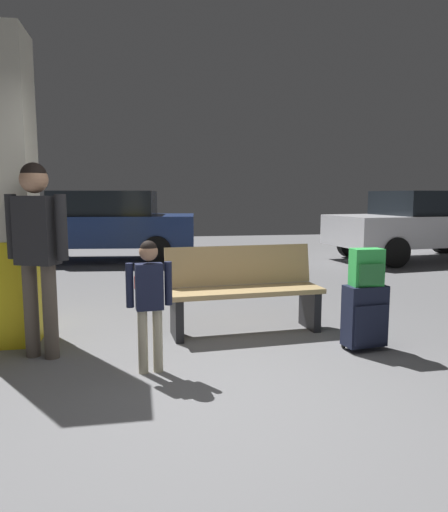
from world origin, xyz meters
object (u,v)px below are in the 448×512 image
object	(u,v)px
backpack_bright	(367,268)
child	(149,292)
structural_pillar	(3,192)
suitcase	(365,316)
parked_car_far	(101,224)
adult	(37,239)
parked_car_side	(424,223)
bench	(244,290)

from	to	relation	value
backpack_bright	child	bearing A→B (deg)	-174.10
structural_pillar	backpack_bright	distance (m)	3.46
suitcase	parked_car_far	xyz separation A→B (m)	(-2.84, 6.59, 0.48)
suitcase	adult	size ratio (longest dim) A/B	0.36
structural_pillar	parked_car_side	world-z (taller)	structural_pillar
structural_pillar	suitcase	bearing A→B (deg)	-14.70
structural_pillar	bench	bearing A→B (deg)	-1.46
structural_pillar	child	distance (m)	1.88
bench	parked_car_side	size ratio (longest dim) A/B	0.38
bench	backpack_bright	xyz separation A→B (m)	(0.96, -0.80, 0.33)
structural_pillar	adult	world-z (taller)	structural_pillar
child	suitcase	bearing A→B (deg)	5.92
structural_pillar	suitcase	world-z (taller)	structural_pillar
structural_pillar	child	xyz separation A→B (m)	(1.33, -1.06, -0.79)
structural_pillar	suitcase	xyz separation A→B (m)	(3.28, -0.86, -1.13)
structural_pillar	adult	size ratio (longest dim) A/B	1.72
structural_pillar	parked_car_side	size ratio (longest dim) A/B	0.68
child	adult	world-z (taller)	adult
backpack_bright	parked_car_side	size ratio (longest dim) A/B	0.08
structural_pillar	child	bearing A→B (deg)	-38.76
child	adult	bearing A→B (deg)	150.27
suitcase	child	xyz separation A→B (m)	(-1.96, -0.20, 0.34)
adult	parked_car_far	bearing A→B (deg)	89.56
structural_pillar	bench	xyz separation A→B (m)	(2.32, -0.06, -1.01)
child	parked_car_side	bearing A→B (deg)	42.72
structural_pillar	backpack_bright	size ratio (longest dim) A/B	8.59
adult	backpack_bright	bearing A→B (deg)	-6.51
bench	adult	bearing A→B (deg)	-166.19
suitcase	parked_car_far	bearing A→B (deg)	113.34
bench	child	world-z (taller)	child
child	adult	distance (m)	1.14
bench	child	xyz separation A→B (m)	(-1.00, -1.01, 0.22)
backpack_bright	child	xyz separation A→B (m)	(-1.96, -0.20, -0.11)
suitcase	backpack_bright	size ratio (longest dim) A/B	1.78
backpack_bright	suitcase	bearing A→B (deg)	33.67
bench	adult	size ratio (longest dim) A/B	0.96
structural_pillar	bench	distance (m)	2.53
bench	backpack_bright	size ratio (longest dim) A/B	4.80
adult	parked_car_far	size ratio (longest dim) A/B	0.40
child	parked_car_far	bearing A→B (deg)	97.42
backpack_bright	parked_car_side	distance (m)	6.86
bench	suitcase	distance (m)	1.26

